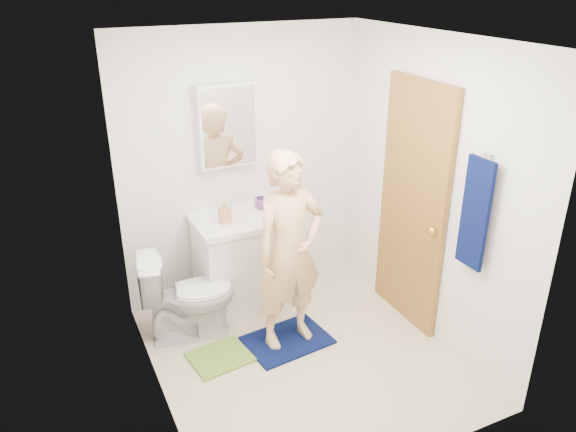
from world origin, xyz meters
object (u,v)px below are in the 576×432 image
at_px(vanity_cabinet, 241,264).
at_px(toilet, 188,295).
at_px(towel, 475,214).
at_px(man, 289,252).
at_px(medicine_cabinet, 227,125).
at_px(soap_dispenser, 225,212).
at_px(toothbrush_cup, 262,203).

height_order(vanity_cabinet, toilet, vanity_cabinet).
bearing_deg(towel, man, 142.93).
xyz_separation_m(medicine_cabinet, toilet, (-0.57, -0.49, -1.22)).
bearing_deg(vanity_cabinet, soap_dispenser, -161.76).
bearing_deg(towel, vanity_cabinet, 128.47).
bearing_deg(towel, toothbrush_cup, 120.29).
height_order(toilet, toothbrush_cup, toothbrush_cup).
bearing_deg(man, soap_dispenser, 108.12).
xyz_separation_m(vanity_cabinet, toothbrush_cup, (0.25, 0.11, 0.50)).
relative_size(vanity_cabinet, soap_dispenser, 4.17).
xyz_separation_m(vanity_cabinet, toilet, (-0.57, -0.27, -0.02)).
distance_m(soap_dispenser, toothbrush_cup, 0.43).
xyz_separation_m(medicine_cabinet, soap_dispenser, (-0.15, -0.27, -0.65)).
bearing_deg(soap_dispenser, vanity_cabinet, 18.24).
xyz_separation_m(vanity_cabinet, soap_dispenser, (-0.15, -0.05, 0.55)).
xyz_separation_m(toilet, soap_dispenser, (0.42, 0.22, 0.57)).
bearing_deg(toothbrush_cup, toilet, -155.24).
height_order(towel, toilet, towel).
xyz_separation_m(soap_dispenser, man, (0.29, -0.65, -0.13)).
bearing_deg(medicine_cabinet, man, -81.47).
bearing_deg(man, toothbrush_cup, 76.40).
distance_m(medicine_cabinet, man, 1.22).
height_order(medicine_cabinet, toilet, medicine_cabinet).
distance_m(toilet, man, 0.94).
bearing_deg(toothbrush_cup, man, -97.84).
height_order(toilet, man, man).
bearing_deg(soap_dispenser, towel, -47.22).
distance_m(medicine_cabinet, toilet, 1.44).
xyz_separation_m(soap_dispenser, toothbrush_cup, (0.40, 0.16, -0.05)).
distance_m(vanity_cabinet, towel, 2.08).
bearing_deg(toilet, medicine_cabinet, -38.48).
relative_size(vanity_cabinet, man, 0.50).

